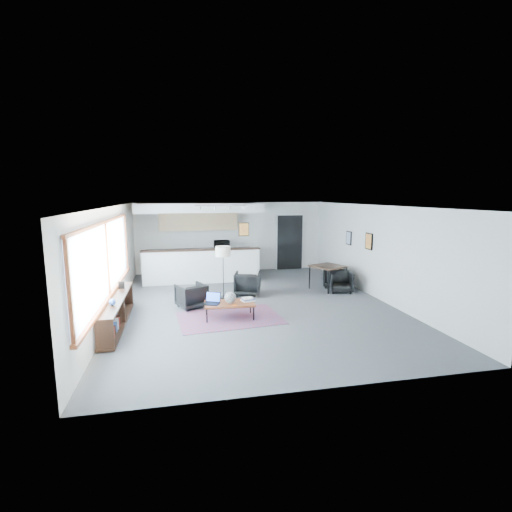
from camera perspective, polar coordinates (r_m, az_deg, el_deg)
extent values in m
cube|color=#48484B|center=(9.96, -0.29, -7.43)|extent=(7.00, 9.00, 0.01)
cube|color=white|center=(9.54, -0.30, 7.75)|extent=(7.00, 9.00, 0.01)
cube|color=silver|center=(14.07, -3.93, 2.93)|extent=(7.00, 0.01, 2.60)
cube|color=silver|center=(5.43, 9.24, -7.62)|extent=(7.00, 0.01, 2.60)
cube|color=silver|center=(9.62, -21.23, -0.69)|extent=(0.01, 9.00, 2.60)
cube|color=silver|center=(10.90, 18.08, 0.61)|extent=(0.01, 9.00, 2.60)
cube|color=#8CBFFF|center=(8.70, -22.03, -0.41)|extent=(0.02, 5.80, 1.55)
cube|color=brown|center=(8.86, -21.52, -5.50)|extent=(0.10, 5.95, 0.06)
cube|color=brown|center=(8.61, -22.23, 4.85)|extent=(0.06, 5.95, 0.06)
cube|color=brown|center=(5.93, -26.76, -5.07)|extent=(0.06, 0.06, 1.60)
cube|color=brown|center=(8.70, -21.90, -0.40)|extent=(0.06, 0.06, 1.60)
cube|color=brown|center=(11.54, -19.42, 2.00)|extent=(0.06, 0.06, 1.60)
cube|color=black|center=(8.76, -20.69, -6.16)|extent=(0.35, 3.00, 0.05)
cube|color=black|center=(8.93, -20.48, -9.69)|extent=(0.35, 3.00, 0.05)
cube|color=black|center=(7.49, -22.28, -11.23)|extent=(0.33, 0.04, 0.55)
cube|color=black|center=(8.84, -20.58, -7.97)|extent=(0.33, 0.04, 0.55)
cube|color=black|center=(10.22, -19.36, -5.59)|extent=(0.33, 0.04, 0.55)
cube|color=#3359A5|center=(7.68, -22.00, -11.93)|extent=(0.18, 0.04, 0.20)
cube|color=silver|center=(7.83, -21.79, -11.41)|extent=(0.18, 0.04, 0.22)
cube|color=maroon|center=(7.98, -21.58, -10.92)|extent=(0.18, 0.04, 0.24)
cube|color=black|center=(8.15, -21.37, -10.65)|extent=(0.18, 0.04, 0.20)
cube|color=#3359A5|center=(8.30, -21.18, -10.19)|extent=(0.18, 0.04, 0.22)
cube|color=silver|center=(8.46, -20.99, -9.74)|extent=(0.18, 0.04, 0.24)
cube|color=maroon|center=(8.62, -20.81, -9.50)|extent=(0.18, 0.04, 0.20)
cube|color=black|center=(8.78, -20.64, -9.09)|extent=(0.18, 0.04, 0.22)
cube|color=#3359A5|center=(8.94, -20.48, -8.69)|extent=(0.18, 0.03, 0.24)
cube|color=silver|center=(9.10, -20.31, -8.48)|extent=(0.18, 0.03, 0.20)
cube|color=maroon|center=(9.26, -20.16, -8.10)|extent=(0.18, 0.03, 0.22)
cube|color=black|center=(9.42, -20.01, -7.74)|extent=(0.18, 0.04, 0.24)
cube|color=black|center=(9.50, -20.00, -4.22)|extent=(0.14, 0.02, 0.18)
sphere|color=#264C99|center=(8.16, -21.24, -6.62)|extent=(0.14, 0.14, 0.14)
cube|color=white|center=(12.29, -8.29, -1.63)|extent=(3.80, 0.25, 1.10)
cube|color=black|center=(12.19, -8.36, 0.96)|extent=(3.85, 0.32, 0.04)
cube|color=white|center=(13.73, -8.65, -0.90)|extent=(3.80, 0.60, 0.90)
cube|color=#2D2D2D|center=(13.66, -8.70, 1.00)|extent=(3.82, 0.62, 0.04)
cube|color=tan|center=(13.70, -8.84, 5.40)|extent=(2.80, 0.35, 0.70)
cube|color=white|center=(12.97, -8.74, 7.39)|extent=(4.20, 1.80, 0.30)
cube|color=black|center=(12.29, -1.88, 4.12)|extent=(0.35, 0.03, 0.45)
cube|color=orange|center=(12.27, -1.87, 4.11)|extent=(0.30, 0.01, 0.40)
cube|color=black|center=(14.50, 5.17, 2.11)|extent=(1.00, 0.12, 2.10)
cube|color=white|center=(14.37, 3.18, 2.07)|extent=(0.06, 0.10, 2.10)
cube|color=white|center=(14.67, 7.11, 2.16)|extent=(0.06, 0.10, 2.10)
cube|color=white|center=(14.42, 5.22, 6.34)|extent=(1.10, 0.10, 0.06)
cube|color=silver|center=(11.62, -5.40, 7.78)|extent=(1.60, 0.04, 0.04)
cylinder|color=silver|center=(11.57, -8.62, 7.32)|extent=(0.07, 0.07, 0.09)
cylinder|color=silver|center=(11.60, -6.38, 7.37)|extent=(0.07, 0.07, 0.09)
cylinder|color=silver|center=(11.65, -4.16, 7.41)|extent=(0.07, 0.07, 0.09)
cylinder|color=silver|center=(11.72, -1.96, 7.44)|extent=(0.07, 0.07, 0.09)
cube|color=black|center=(11.20, 16.98, 2.17)|extent=(0.03, 0.38, 0.48)
cube|color=orange|center=(11.19, 16.91, 2.17)|extent=(0.00, 0.32, 0.42)
cube|color=black|center=(12.35, 14.09, 2.71)|extent=(0.03, 0.34, 0.44)
cube|color=#859FC5|center=(12.35, 14.03, 2.70)|extent=(0.00, 0.28, 0.38)
cube|color=#5D3149|center=(8.89, -4.08, -9.47)|extent=(2.51, 1.83, 0.01)
cube|color=brown|center=(8.79, -4.11, -7.30)|extent=(1.19, 0.68, 0.04)
cube|color=black|center=(8.56, -7.56, -9.13)|extent=(0.03, 0.03, 0.34)
cube|color=black|center=(9.07, -7.65, -8.06)|extent=(0.03, 0.03, 0.34)
cube|color=black|center=(8.65, -0.36, -8.86)|extent=(0.03, 0.03, 0.34)
cube|color=black|center=(9.15, -0.87, -7.82)|extent=(0.03, 0.03, 0.34)
cube|color=black|center=(8.54, -3.95, -7.99)|extent=(1.11, 0.08, 0.03)
cube|color=black|center=(9.05, -4.26, -6.98)|extent=(1.11, 0.08, 0.03)
cube|color=black|center=(8.70, -6.87, -7.30)|extent=(0.43, 0.38, 0.02)
cube|color=black|center=(8.78, -6.60, -6.27)|extent=(0.35, 0.21, 0.23)
cube|color=blue|center=(8.77, -6.61, -6.28)|extent=(0.31, 0.18, 0.20)
sphere|color=gray|center=(8.69, -3.99, -6.40)|extent=(0.27, 0.27, 0.27)
cube|color=silver|center=(8.88, -1.26, -6.84)|extent=(0.34, 0.30, 0.03)
cube|color=#3359A5|center=(8.87, -1.26, -6.64)|extent=(0.30, 0.27, 0.03)
cube|color=silver|center=(8.84, -1.26, -6.51)|extent=(0.28, 0.25, 0.03)
cube|color=#E5590C|center=(8.55, -3.27, -7.58)|extent=(0.12, 0.12, 0.01)
imported|color=black|center=(9.71, -9.92, -5.88)|extent=(0.86, 0.84, 0.68)
imported|color=black|center=(10.75, -1.32, -4.09)|extent=(0.87, 0.84, 0.74)
cylinder|color=black|center=(10.58, -5.00, -6.34)|extent=(0.32, 0.32, 0.03)
cylinder|color=black|center=(10.43, -5.05, -3.01)|extent=(0.03, 0.03, 1.24)
cylinder|color=#F4E4C8|center=(10.30, -5.10, 0.74)|extent=(0.52, 0.52, 0.28)
cube|color=black|center=(11.52, 11.03, -1.56)|extent=(1.17, 1.17, 0.04)
cylinder|color=black|center=(11.06, 11.10, -3.99)|extent=(0.05, 0.05, 0.70)
cylinder|color=black|center=(11.59, 8.24, -3.30)|extent=(0.05, 0.05, 0.70)
cylinder|color=black|center=(11.64, 13.69, -3.42)|extent=(0.05, 0.05, 0.70)
cylinder|color=black|center=(12.14, 10.86, -2.79)|extent=(0.05, 0.05, 0.70)
imported|color=black|center=(11.39, 12.85, -3.98)|extent=(0.67, 0.64, 0.58)
imported|color=black|center=(11.98, 11.94, -3.26)|extent=(0.73, 0.71, 0.59)
imported|color=black|center=(13.69, -5.30, 1.94)|extent=(0.56, 0.34, 0.36)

